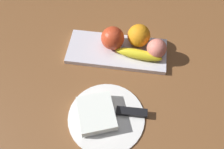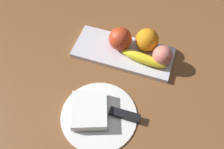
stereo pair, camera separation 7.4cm
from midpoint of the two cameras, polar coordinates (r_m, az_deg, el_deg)
name	(u,v)px [view 1 (the left image)]	position (r m, az deg, el deg)	size (l,w,h in m)	color
ground_plane	(122,45)	(0.87, -0.09, 6.76)	(2.40, 2.40, 0.00)	brown
fruit_tray	(117,51)	(0.84, -1.39, 5.20)	(0.33, 0.14, 0.02)	silver
apple	(113,38)	(0.82, -2.47, 8.20)	(0.08, 0.08, 0.08)	#C23C1F
banana	(139,54)	(0.80, 3.53, 4.47)	(0.15, 0.03, 0.03)	yellow
orange_near_apple	(139,36)	(0.83, 3.64, 8.78)	(0.08, 0.08, 0.08)	orange
peach	(157,48)	(0.80, 7.69, 5.78)	(0.06, 0.06, 0.06)	#DE7667
dinner_plate	(106,117)	(0.72, -4.30, -10.01)	(0.22, 0.22, 0.01)	white
folded_napkin	(96,113)	(0.71, -6.62, -9.13)	(0.10, 0.11, 0.03)	white
knife	(126,111)	(0.72, 0.38, -8.78)	(0.18, 0.03, 0.01)	silver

